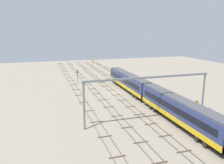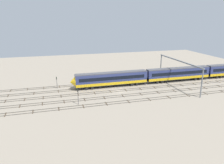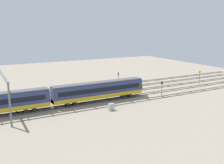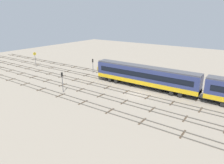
{
  "view_description": "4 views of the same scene",
  "coord_description": "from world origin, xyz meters",
  "px_view_note": "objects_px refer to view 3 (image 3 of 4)",
  "views": [
    {
      "loc": [
        -56.43,
        18.25,
        16.59
      ],
      "look_at": [
        3.75,
        -0.87,
        2.12
      ],
      "focal_mm": 35.48,
      "sensor_mm": 36.0,
      "label": 1
    },
    {
      "loc": [
        19.57,
        62.14,
        22.3
      ],
      "look_at": [
        1.99,
        -0.0,
        3.08
      ],
      "focal_mm": 35.08,
      "sensor_mm": 36.0,
      "label": 2
    },
    {
      "loc": [
        -26.06,
        -61.1,
        18.44
      ],
      "look_at": [
        6.69,
        -0.58,
        3.55
      ],
      "focal_mm": 41.07,
      "sensor_mm": 36.0,
      "label": 3
    },
    {
      "loc": [
        -18.82,
        35.22,
        15.65
      ],
      "look_at": [
        5.96,
        0.36,
        1.71
      ],
      "focal_mm": 33.08,
      "sensor_mm": 36.0,
      "label": 4
    }
  ],
  "objects_px": {
    "overhead_gantry": "(2,80)",
    "signal_light_trackside_approach": "(162,86)",
    "signal_light_trackside_departure": "(118,77)",
    "relay_cabinet": "(111,107)",
    "speed_sign_mid_trackside": "(200,75)"
  },
  "relations": [
    {
      "from": "overhead_gantry",
      "to": "signal_light_trackside_approach",
      "type": "bearing_deg",
      "value": -10.92
    },
    {
      "from": "relay_cabinet",
      "to": "overhead_gantry",
      "type": "bearing_deg",
      "value": 149.43
    },
    {
      "from": "signal_light_trackside_departure",
      "to": "relay_cabinet",
      "type": "bearing_deg",
      "value": -123.52
    },
    {
      "from": "signal_light_trackside_approach",
      "to": "signal_light_trackside_departure",
      "type": "bearing_deg",
      "value": 107.42
    },
    {
      "from": "signal_light_trackside_approach",
      "to": "signal_light_trackside_departure",
      "type": "distance_m",
      "value": 16.25
    },
    {
      "from": "signal_light_trackside_departure",
      "to": "signal_light_trackside_approach",
      "type": "bearing_deg",
      "value": -72.58
    },
    {
      "from": "speed_sign_mid_trackside",
      "to": "signal_light_trackside_departure",
      "type": "xyz_separation_m",
      "value": [
        -24.36,
        10.57,
        -0.22
      ]
    },
    {
      "from": "speed_sign_mid_trackside",
      "to": "signal_light_trackside_departure",
      "type": "bearing_deg",
      "value": 156.54
    },
    {
      "from": "signal_light_trackside_approach",
      "to": "relay_cabinet",
      "type": "xyz_separation_m",
      "value": [
        -18.35,
        -4.86,
        -1.83
      ]
    },
    {
      "from": "overhead_gantry",
      "to": "signal_light_trackside_approach",
      "type": "relative_size",
      "value": 6.31
    },
    {
      "from": "relay_cabinet",
      "to": "speed_sign_mid_trackside",
      "type": "bearing_deg",
      "value": 14.51
    },
    {
      "from": "speed_sign_mid_trackside",
      "to": "signal_light_trackside_approach",
      "type": "height_order",
      "value": "speed_sign_mid_trackside"
    },
    {
      "from": "signal_light_trackside_approach",
      "to": "signal_light_trackside_departure",
      "type": "height_order",
      "value": "signal_light_trackside_departure"
    },
    {
      "from": "overhead_gantry",
      "to": "relay_cabinet",
      "type": "bearing_deg",
      "value": -30.57
    },
    {
      "from": "relay_cabinet",
      "to": "signal_light_trackside_departure",
      "type": "bearing_deg",
      "value": 56.48
    }
  ]
}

